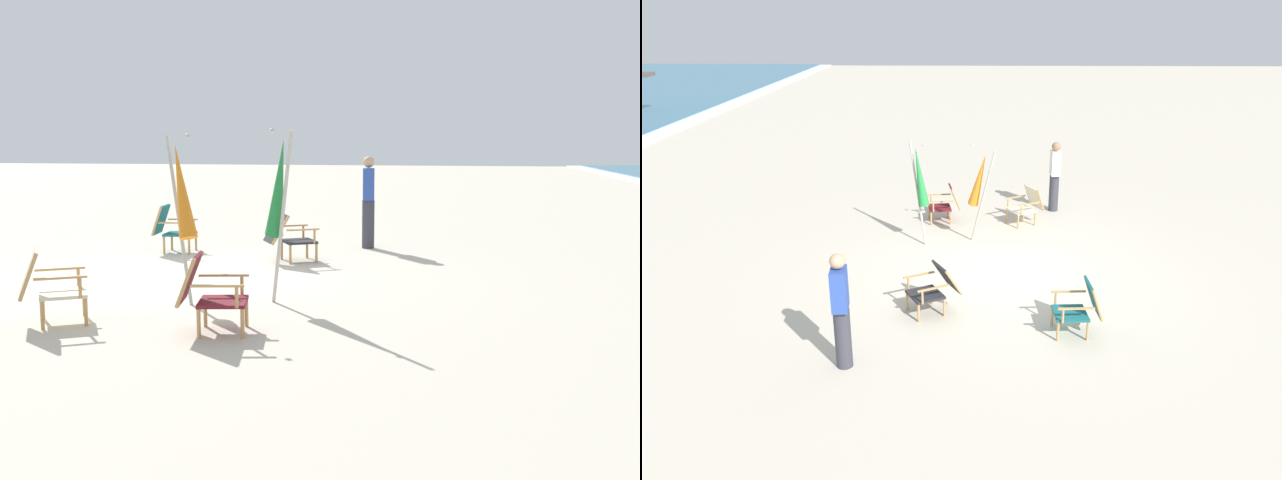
% 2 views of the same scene
% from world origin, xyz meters
% --- Properties ---
extents(ground_plane, '(80.00, 80.00, 0.00)m').
position_xyz_m(ground_plane, '(0.00, 0.00, 0.00)').
color(ground_plane, beige).
extents(beach_chair_far_center, '(0.63, 0.71, 0.82)m').
position_xyz_m(beach_chair_far_center, '(-2.12, -0.97, 0.43)').
color(beach_chair_far_center, '#196066').
rests_on(beach_chair_far_center, ground).
extents(beach_chair_front_left, '(0.83, 0.88, 0.81)m').
position_xyz_m(beach_chair_front_left, '(2.82, -0.56, 0.43)').
color(beach_chair_front_left, beige).
rests_on(beach_chair_front_left, ground).
extents(beach_chair_back_left, '(0.87, 0.95, 0.77)m').
position_xyz_m(beach_chair_back_left, '(-1.46, 1.21, 0.42)').
color(beach_chair_back_left, '#28282D').
rests_on(beach_chair_back_left, ground).
extents(beach_chair_mid_center, '(0.68, 0.77, 0.81)m').
position_xyz_m(beach_chair_mid_center, '(2.91, 1.22, 0.43)').
color(beach_chair_mid_center, maroon).
rests_on(beach_chair_mid_center, ground).
extents(umbrella_furled_orange, '(0.66, 0.59, 2.03)m').
position_xyz_m(umbrella_furled_orange, '(1.55, 0.50, 1.32)').
color(umbrella_furled_orange, '#B7B2A8').
rests_on(umbrella_furled_orange, ground).
extents(umbrella_furled_green, '(0.50, 0.47, 2.08)m').
position_xyz_m(umbrella_furled_green, '(1.54, 1.68, 1.36)').
color(umbrella_furled_green, '#B7B2A8').
rests_on(umbrella_furled_green, ground).
extents(person_near_chairs, '(0.35, 0.22, 1.63)m').
position_xyz_m(person_near_chairs, '(3.72, -1.25, 0.84)').
color(person_near_chairs, '#383842').
rests_on(person_near_chairs, ground).
extents(person_by_waterline, '(0.36, 0.23, 1.63)m').
position_xyz_m(person_by_waterline, '(-3.10, 2.33, 0.84)').
color(person_by_waterline, '#383842').
rests_on(person_by_waterline, ground).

